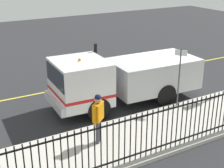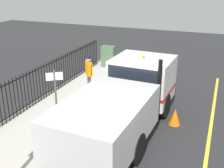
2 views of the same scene
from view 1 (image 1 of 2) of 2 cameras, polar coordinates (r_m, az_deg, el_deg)
The scene contains 7 objects.
ground_plane at distance 15.98m, azimuth 7.82°, elevation -1.36°, with size 45.46×45.46×0.00m, color #2B2B2D.
sidewalk_slab at distance 13.80m, azimuth 15.84°, elevation -5.40°, with size 2.94×20.66×0.14m, color beige.
lane_marking at distance 17.98m, azimuth 2.77°, elevation 1.40°, with size 0.12×18.60×0.01m, color yellow.
work_truck at distance 14.07m, azimuth 1.04°, elevation 1.20°, with size 2.59×6.77×2.57m.
worker_standing at distance 10.91m, azimuth -2.41°, elevation -5.12°, with size 0.49×0.52×1.76m.
traffic_cone at distance 15.33m, azimuth -5.05°, elevation -0.95°, with size 0.44×0.44×0.63m, color orange.
street_sign at distance 13.80m, azimuth 11.62°, elevation 2.28°, with size 0.42×0.32×2.51m.
Camera 1 is at (11.64, -9.15, 6.00)m, focal length 52.84 mm.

